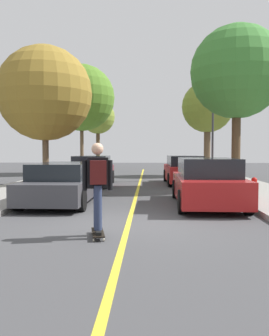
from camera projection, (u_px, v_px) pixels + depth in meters
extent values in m
plane|color=#424244|center=(128.00, 225.00, 8.11)|extent=(80.00, 80.00, 0.00)
cube|color=gold|center=(135.00, 200.00, 12.10)|extent=(0.12, 39.20, 0.01)
cube|color=#38383D|center=(63.00, 188.00, 11.35)|extent=(1.90, 4.36, 0.61)
cube|color=black|center=(64.00, 171.00, 11.47)|extent=(1.66, 2.89, 0.49)
cylinder|color=black|center=(81.00, 200.00, 9.85)|extent=(0.23, 0.64, 0.64)
cylinder|color=black|center=(19.00, 199.00, 9.94)|extent=(0.23, 0.64, 0.64)
cylinder|color=black|center=(98.00, 189.00, 12.77)|extent=(0.23, 0.64, 0.64)
cylinder|color=black|center=(50.00, 188.00, 12.86)|extent=(0.23, 0.64, 0.64)
cube|color=maroon|center=(92.00, 174.00, 17.18)|extent=(1.81, 4.09, 0.73)
cube|color=black|center=(92.00, 161.00, 17.12)|extent=(1.58, 2.45, 0.49)
cylinder|color=black|center=(106.00, 181.00, 15.84)|extent=(0.23, 0.64, 0.64)
cylinder|color=black|center=(70.00, 181.00, 15.88)|extent=(0.23, 0.64, 0.64)
cylinder|color=black|center=(112.00, 177.00, 18.51)|extent=(0.23, 0.64, 0.64)
cylinder|color=black|center=(80.00, 177.00, 18.54)|extent=(0.23, 0.64, 0.64)
cube|color=maroon|center=(207.00, 188.00, 10.99)|extent=(1.92, 4.57, 0.71)
cube|color=black|center=(208.00, 167.00, 10.82)|extent=(1.66, 2.61, 0.55)
cylinder|color=black|center=(176.00, 189.00, 12.61)|extent=(0.23, 0.64, 0.64)
cylinder|color=black|center=(225.00, 189.00, 12.51)|extent=(0.23, 0.64, 0.64)
cylinder|color=black|center=(182.00, 202.00, 9.49)|extent=(0.23, 0.64, 0.64)
cylinder|color=black|center=(248.00, 202.00, 9.38)|extent=(0.23, 0.64, 0.64)
cube|color=maroon|center=(184.00, 173.00, 17.93)|extent=(1.84, 4.23, 0.73)
cube|color=black|center=(184.00, 161.00, 17.91)|extent=(1.60, 2.73, 0.49)
cylinder|color=black|center=(166.00, 175.00, 19.35)|extent=(0.23, 0.64, 0.64)
cylinder|color=black|center=(196.00, 176.00, 19.32)|extent=(0.23, 0.64, 0.64)
cylinder|color=black|center=(170.00, 180.00, 16.56)|extent=(0.23, 0.64, 0.64)
cylinder|color=black|center=(206.00, 180.00, 16.53)|extent=(0.23, 0.64, 0.64)
cylinder|color=brown|center=(46.00, 153.00, 16.46)|extent=(0.28, 0.28, 2.79)
sphere|color=olive|center=(45.00, 93.00, 16.32)|extent=(4.28, 4.28, 4.28)
cylinder|color=brown|center=(82.00, 146.00, 25.39)|extent=(0.25, 0.25, 3.60)
sphere|color=#4C7A23|center=(82.00, 98.00, 25.22)|extent=(4.64, 4.64, 4.64)
cylinder|color=#4C3823|center=(98.00, 146.00, 33.47)|extent=(0.35, 0.35, 3.86)
sphere|color=olive|center=(98.00, 117.00, 33.33)|extent=(3.14, 3.14, 3.14)
cylinder|color=#4C3823|center=(236.00, 144.00, 15.64)|extent=(0.38, 0.38, 3.58)
sphere|color=#3D7F33|center=(237.00, 72.00, 15.49)|extent=(4.00, 4.00, 4.00)
cylinder|color=brown|center=(207.00, 147.00, 23.37)|extent=(0.42, 0.42, 3.47)
sphere|color=olive|center=(208.00, 107.00, 23.24)|extent=(3.31, 3.31, 3.31)
cylinder|color=#B2140F|center=(254.00, 191.00, 11.18)|extent=(0.20, 0.20, 0.55)
sphere|color=#B2140F|center=(254.00, 180.00, 11.17)|extent=(0.18, 0.18, 0.18)
cylinder|color=#38383D|center=(213.00, 127.00, 19.84)|extent=(0.12, 0.12, 5.66)
cube|color=#EAE5C6|center=(213.00, 73.00, 19.69)|extent=(0.36, 0.24, 0.20)
cube|color=black|center=(98.00, 232.00, 6.97)|extent=(0.38, 0.87, 0.02)
cylinder|color=beige|center=(92.00, 232.00, 7.29)|extent=(0.04, 0.06, 0.06)
cylinder|color=beige|center=(102.00, 231.00, 7.32)|extent=(0.04, 0.06, 0.06)
cylinder|color=beige|center=(94.00, 240.00, 6.62)|extent=(0.04, 0.06, 0.06)
cylinder|color=beige|center=(104.00, 240.00, 6.65)|extent=(0.04, 0.06, 0.06)
cube|color=#99999E|center=(97.00, 230.00, 7.30)|extent=(0.11, 0.06, 0.02)
cube|color=#99999E|center=(99.00, 238.00, 6.63)|extent=(0.11, 0.06, 0.02)
cube|color=black|center=(97.00, 228.00, 7.18)|extent=(0.15, 0.27, 0.06)
cube|color=black|center=(98.00, 233.00, 6.75)|extent=(0.15, 0.27, 0.06)
cylinder|color=#283351|center=(97.00, 206.00, 7.06)|extent=(0.18, 0.18, 0.85)
cylinder|color=#283351|center=(98.00, 208.00, 6.82)|extent=(0.18, 0.18, 0.85)
cube|color=black|center=(98.00, 173.00, 6.91)|extent=(0.43, 0.29, 0.59)
sphere|color=tan|center=(97.00, 149.00, 6.89)|extent=(0.23, 0.23, 0.23)
cylinder|color=black|center=(85.00, 175.00, 6.87)|extent=(0.11, 0.11, 0.58)
cylinder|color=black|center=(110.00, 175.00, 6.95)|extent=(0.11, 0.11, 0.58)
cube|color=#4C1414|center=(98.00, 172.00, 6.71)|extent=(0.33, 0.23, 0.44)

